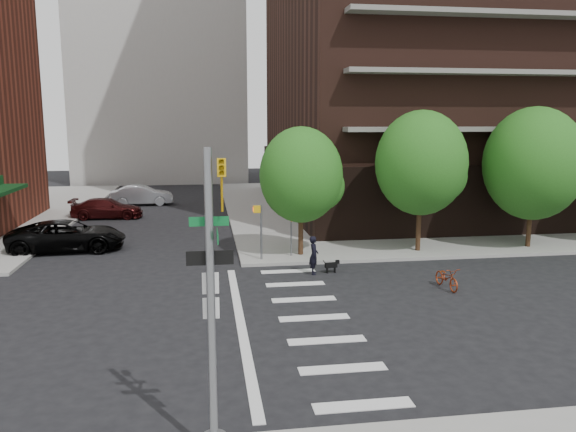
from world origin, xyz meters
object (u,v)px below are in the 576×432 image
object	(u,v)px
traffic_signal	(213,328)
parked_car_maroon	(107,208)
parked_car_silver	(142,195)
dog_walker	(314,255)
scooter	(447,278)
parked_car_black	(67,236)

from	to	relation	value
traffic_signal	parked_car_maroon	distance (m)	29.64
parked_car_silver	dog_walker	world-z (taller)	dog_walker
scooter	dog_walker	size ratio (longest dim) A/B	1.02
parked_car_black	parked_car_maroon	distance (m)	9.72
parked_car_maroon	scooter	distance (m)	24.71
traffic_signal	parked_car_black	size ratio (longest dim) A/B	1.05
parked_car_maroon	scooter	bearing A→B (deg)	-136.90
parked_car_maroon	parked_car_silver	size ratio (longest dim) A/B	0.99
traffic_signal	parked_car_maroon	bearing A→B (deg)	103.16
scooter	dog_walker	bearing A→B (deg)	143.88
traffic_signal	dog_walker	size ratio (longest dim) A/B	3.57
scooter	parked_car_silver	bearing A→B (deg)	115.11
traffic_signal	parked_car_black	xyz separation A→B (m)	(-7.12, 19.09, -1.90)
parked_car_black	parked_car_maroon	xyz separation A→B (m)	(0.39, 9.71, -0.11)
parked_car_maroon	scooter	world-z (taller)	parked_car_maroon
parked_car_black	parked_car_maroon	size ratio (longest dim) A/B	1.20
traffic_signal	parked_car_silver	size ratio (longest dim) A/B	1.25
traffic_signal	parked_car_maroon	xyz separation A→B (m)	(-6.74, 28.80, -2.01)
parked_car_maroon	parked_car_silver	xyz separation A→B (m)	(1.70, 5.82, 0.10)
parked_car_black	parked_car_silver	size ratio (longest dim) A/B	1.19
parked_car_maroon	parked_car_silver	world-z (taller)	parked_car_silver
parked_car_maroon	parked_car_black	bearing A→B (deg)	-179.78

